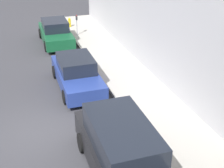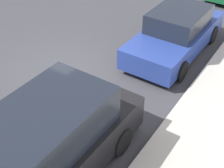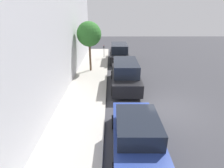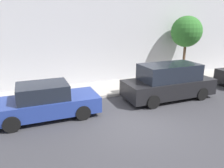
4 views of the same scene
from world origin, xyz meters
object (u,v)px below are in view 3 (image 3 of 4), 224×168
at_px(parked_minivan_nearest, 119,53).
at_px(street_tree, 89,34).
at_px(parked_sedan_third, 137,135).
at_px(parking_meter_near, 104,50).
at_px(parked_minivan_second, 125,75).

relative_size(parked_minivan_nearest, street_tree, 1.16).
xyz_separation_m(parked_sedan_third, parking_meter_near, (1.76, -14.09, 0.32)).
bearing_deg(parking_meter_near, parked_sedan_third, 97.12).
relative_size(parking_meter_near, street_tree, 0.35).
height_order(parked_minivan_second, parking_meter_near, parked_minivan_second).
distance_m(parked_minivan_nearest, parked_minivan_second, 6.86).
bearing_deg(parked_minivan_nearest, street_tree, 52.12).
distance_m(parking_meter_near, street_tree, 5.03).
relative_size(parked_minivan_nearest, parking_meter_near, 3.37).
distance_m(parked_minivan_nearest, parking_meter_near, 1.88).
relative_size(parked_minivan_second, street_tree, 1.16).
height_order(parked_minivan_nearest, parking_meter_near, parked_minivan_nearest).
xyz_separation_m(parking_meter_near, street_tree, (1.06, 4.36, 2.28)).
xyz_separation_m(parked_minivan_second, parking_meter_near, (1.80, -7.71, 0.12)).
height_order(parked_sedan_third, parking_meter_near, parking_meter_near).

